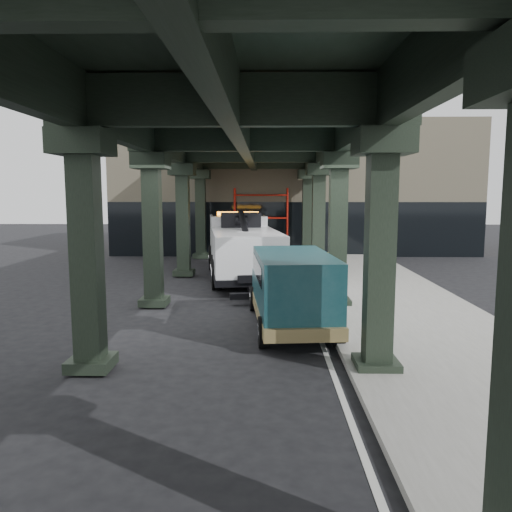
# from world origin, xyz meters

# --- Properties ---
(ground) EXTENTS (90.00, 90.00, 0.00)m
(ground) POSITION_xyz_m (0.00, 0.00, 0.00)
(ground) COLOR black
(ground) RESTS_ON ground
(sidewalk) EXTENTS (5.00, 40.00, 0.15)m
(sidewalk) POSITION_xyz_m (4.50, 2.00, 0.07)
(sidewalk) COLOR gray
(sidewalk) RESTS_ON ground
(lane_stripe) EXTENTS (0.12, 38.00, 0.01)m
(lane_stripe) POSITION_xyz_m (1.70, 2.00, 0.01)
(lane_stripe) COLOR silver
(lane_stripe) RESTS_ON ground
(viaduct) EXTENTS (7.40, 32.00, 6.40)m
(viaduct) POSITION_xyz_m (-0.40, 2.00, 5.46)
(viaduct) COLOR black
(viaduct) RESTS_ON ground
(building) EXTENTS (22.00, 10.00, 8.00)m
(building) POSITION_xyz_m (2.00, 20.00, 4.00)
(building) COLOR #C6B793
(building) RESTS_ON ground
(scaffolding) EXTENTS (3.08, 0.88, 4.00)m
(scaffolding) POSITION_xyz_m (0.00, 14.64, 2.11)
(scaffolding) COLOR red
(scaffolding) RESTS_ON ground
(tow_truck) EXTENTS (3.69, 9.38, 3.00)m
(tow_truck) POSITION_xyz_m (-0.78, 7.56, 1.46)
(tow_truck) COLOR black
(tow_truck) RESTS_ON ground
(towed_van) EXTENTS (2.48, 5.39, 2.13)m
(towed_van) POSITION_xyz_m (1.01, -0.57, 1.14)
(towed_van) COLOR #133C43
(towed_van) RESTS_ON ground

